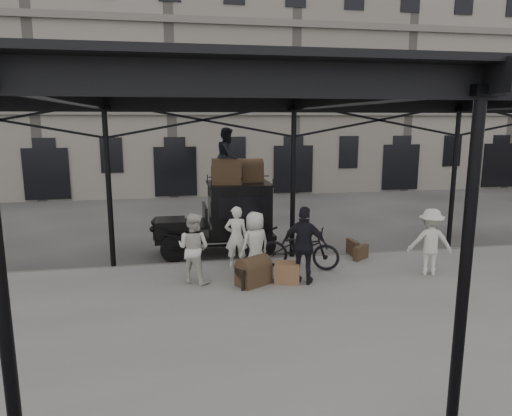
% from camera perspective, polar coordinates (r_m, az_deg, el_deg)
% --- Properties ---
extents(ground, '(120.00, 120.00, 0.00)m').
position_cam_1_polar(ground, '(11.60, 7.04, -9.56)').
color(ground, '#383533').
rests_on(ground, ground).
extents(platform, '(28.00, 8.00, 0.15)m').
position_cam_1_polar(platform, '(9.83, 10.60, -13.08)').
color(platform, slate).
rests_on(platform, ground).
extents(canopy, '(22.50, 9.00, 4.74)m').
position_cam_1_polar(canopy, '(9.27, 10.97, 14.16)').
color(canopy, black).
rests_on(canopy, ground).
extents(building_frontage, '(64.00, 8.00, 14.00)m').
position_cam_1_polar(building_frontage, '(28.71, -3.79, 16.77)').
color(building_frontage, slate).
rests_on(building_frontage, ground).
extents(taxi, '(3.65, 1.55, 2.18)m').
position_cam_1_polar(taxi, '(13.99, -3.41, -0.83)').
color(taxi, black).
rests_on(taxi, ground).
extents(porter_left, '(0.64, 0.45, 1.67)m').
position_cam_1_polar(porter_left, '(12.20, -2.49, -3.63)').
color(porter_left, silver).
rests_on(porter_left, platform).
extents(porter_midleft, '(1.06, 1.00, 1.72)m').
position_cam_1_polar(porter_midleft, '(11.14, -7.82, -4.98)').
color(porter_midleft, beige).
rests_on(porter_midleft, platform).
extents(porter_centre, '(0.97, 0.83, 1.67)m').
position_cam_1_polar(porter_centre, '(11.44, -0.10, -4.58)').
color(porter_centre, beige).
rests_on(porter_centre, platform).
extents(porter_official, '(1.20, 0.94, 1.90)m').
position_cam_1_polar(porter_official, '(11.00, 6.09, -4.68)').
color(porter_official, black).
rests_on(porter_official, platform).
extents(porter_right, '(1.24, 0.92, 1.71)m').
position_cam_1_polar(porter_right, '(12.42, 20.94, -3.98)').
color(porter_right, beige).
rests_on(porter_right, platform).
extents(bicycle, '(2.20, 1.53, 1.10)m').
position_cam_1_polar(bicycle, '(12.22, 5.53, -5.03)').
color(bicycle, black).
rests_on(bicycle, platform).
extents(porter_roof, '(0.86, 0.97, 1.66)m').
position_cam_1_polar(porter_roof, '(13.64, -3.57, 6.53)').
color(porter_roof, black).
rests_on(porter_roof, taxi).
extents(steamer_trunk_roof_near, '(0.93, 0.63, 0.64)m').
position_cam_1_polar(steamer_trunk_roof_near, '(13.53, -3.68, 4.33)').
color(steamer_trunk_roof_near, '#3F311D').
rests_on(steamer_trunk_roof_near, taxi).
extents(steamer_trunk_roof_far, '(0.85, 0.56, 0.59)m').
position_cam_1_polar(steamer_trunk_roof_far, '(14.08, -0.85, 4.52)').
color(steamer_trunk_roof_far, '#3F311D').
rests_on(steamer_trunk_roof_far, taxi).
extents(steamer_trunk_platform, '(0.94, 0.83, 0.59)m').
position_cam_1_polar(steamer_trunk_platform, '(11.04, -0.31, -8.11)').
color(steamer_trunk_platform, '#3F311D').
rests_on(steamer_trunk_platform, platform).
extents(wicker_hamper, '(0.70, 0.60, 0.50)m').
position_cam_1_polar(wicker_hamper, '(11.23, 3.91, -8.04)').
color(wicker_hamper, '#89613F').
rests_on(wicker_hamper, platform).
extents(suitcase_upright, '(0.18, 0.61, 0.45)m').
position_cam_1_polar(suitcase_upright, '(13.69, 11.99, -4.89)').
color(suitcase_upright, '#3F311D').
rests_on(suitcase_upright, platform).
extents(suitcase_flat, '(0.57, 0.48, 0.40)m').
position_cam_1_polar(suitcase_flat, '(13.36, 12.99, -5.43)').
color(suitcase_flat, '#3F311D').
rests_on(suitcase_flat, platform).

